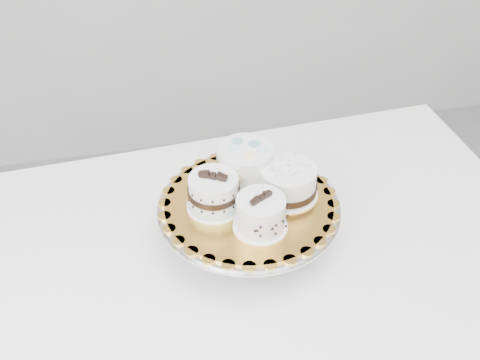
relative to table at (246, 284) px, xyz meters
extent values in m
cube|color=white|center=(0.00, 0.00, 0.05)|extent=(1.31, 0.91, 0.04)
cube|color=white|center=(0.56, 0.40, -0.32)|extent=(0.05, 0.05, 0.71)
cylinder|color=gray|center=(0.02, 0.05, 0.08)|extent=(0.16, 0.16, 0.01)
cylinder|color=gray|center=(0.02, 0.05, 0.12)|extent=(0.11, 0.11, 0.09)
cylinder|color=silver|center=(0.02, 0.05, 0.16)|extent=(0.35, 0.35, 0.01)
cylinder|color=silver|center=(0.02, 0.05, 0.16)|extent=(0.36, 0.36, 0.00)
cylinder|color=gold|center=(0.02, 0.05, 0.17)|extent=(0.36, 0.36, 0.00)
cylinder|color=white|center=(0.02, -0.02, 0.18)|extent=(0.10, 0.10, 0.00)
cylinder|color=white|center=(0.02, -0.02, 0.21)|extent=(0.12, 0.12, 0.06)
cylinder|color=white|center=(-0.05, 0.06, 0.18)|extent=(0.11, 0.11, 0.00)
cylinder|color=white|center=(-0.05, 0.06, 0.21)|extent=(0.13, 0.13, 0.07)
cylinder|color=silver|center=(-0.05, 0.06, 0.19)|extent=(0.10, 0.10, 0.02)
cylinder|color=black|center=(-0.05, 0.06, 0.21)|extent=(0.10, 0.10, 0.01)
cylinder|color=white|center=(0.03, 0.12, 0.18)|extent=(0.12, 0.12, 0.00)
cylinder|color=white|center=(0.03, 0.12, 0.22)|extent=(0.12, 0.12, 0.08)
cylinder|color=white|center=(0.10, 0.06, 0.18)|extent=(0.12, 0.12, 0.00)
cylinder|color=white|center=(0.10, 0.06, 0.21)|extent=(0.13, 0.13, 0.06)
cylinder|color=black|center=(0.10, 0.06, 0.19)|extent=(0.11, 0.11, 0.01)
camera|label=1|loc=(-0.19, -0.80, 0.95)|focal=45.00mm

